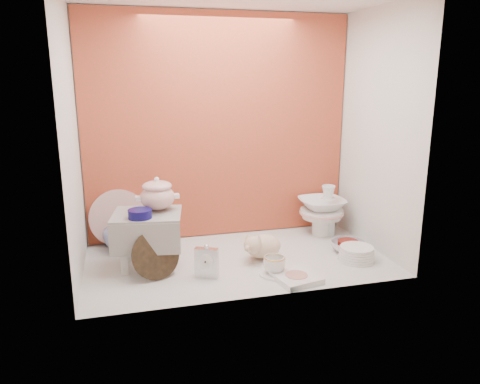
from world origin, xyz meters
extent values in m
plane|color=silver|center=(0.00, 0.00, 0.00)|extent=(1.80, 1.80, 0.00)
cube|color=#BE3B2F|center=(0.00, 0.50, 0.75)|extent=(1.80, 0.06, 1.50)
cube|color=silver|center=(-0.90, 0.00, 0.75)|extent=(0.06, 1.00, 1.50)
cube|color=silver|center=(0.90, 0.00, 0.75)|extent=(0.06, 1.00, 1.50)
cylinder|color=#0E0A4C|center=(-0.57, -0.04, 0.35)|extent=(0.15, 0.15, 0.05)
imported|color=silver|center=(-0.67, 0.36, 0.13)|extent=(0.31, 0.31, 0.26)
cube|color=silver|center=(-0.23, -0.20, 0.09)|extent=(0.14, 0.09, 0.19)
ellipsoid|color=beige|center=(0.16, -0.02, 0.08)|extent=(0.31, 0.24, 0.16)
cylinder|color=white|center=(0.14, -0.27, 0.01)|extent=(0.20, 0.20, 0.01)
imported|color=white|center=(0.14, -0.27, 0.06)|extent=(0.14, 0.14, 0.10)
cube|color=white|center=(0.24, -0.37, 0.02)|extent=(0.26, 0.26, 0.03)
cylinder|color=white|center=(0.69, -0.20, 0.04)|extent=(0.22, 0.22, 0.09)
imported|color=silver|center=(0.71, -0.05, 0.03)|extent=(0.27, 0.27, 0.07)
cylinder|color=silver|center=(0.74, 0.29, 0.10)|extent=(0.12, 0.12, 0.19)
camera|label=1|loc=(-0.65, -2.53, 1.09)|focal=34.43mm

